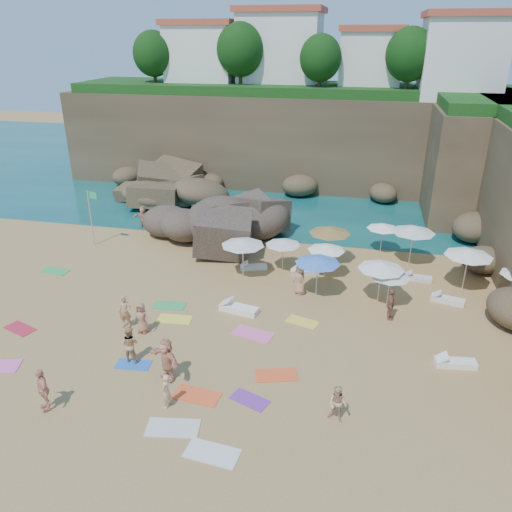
% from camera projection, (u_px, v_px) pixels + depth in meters
% --- Properties ---
extents(ground, '(120.00, 120.00, 0.00)m').
position_uv_depth(ground, '(205.00, 312.00, 25.29)').
color(ground, tan).
rests_on(ground, ground).
extents(seawater, '(120.00, 120.00, 0.00)m').
position_uv_depth(seawater, '(293.00, 168.00, 52.00)').
color(seawater, '#0C4751').
rests_on(seawater, ground).
extents(cliff_back, '(44.00, 8.00, 8.00)m').
position_uv_depth(cliff_back, '(308.00, 140.00, 45.52)').
color(cliff_back, brown).
rests_on(cliff_back, ground).
extents(cliff_corner, '(10.00, 12.00, 8.00)m').
position_uv_depth(cliff_corner, '(495.00, 160.00, 38.13)').
color(cliff_corner, brown).
rests_on(cliff_corner, ground).
extents(rock_promontory, '(12.00, 7.00, 2.00)m').
position_uv_depth(rock_promontory, '(138.00, 202.00, 41.69)').
color(rock_promontory, brown).
rests_on(rock_promontory, ground).
extents(clifftop_buildings, '(28.48, 9.48, 7.00)m').
position_uv_depth(clifftop_buildings, '(323.00, 54.00, 43.06)').
color(clifftop_buildings, white).
rests_on(clifftop_buildings, cliff_back).
extents(clifftop_trees, '(35.60, 23.82, 4.40)m').
position_uv_depth(clifftop_trees, '(340.00, 57.00, 37.11)').
color(clifftop_trees, '#11380F').
rests_on(clifftop_trees, ground).
extents(marina_masts, '(3.10, 0.10, 6.00)m').
position_uv_depth(marina_masts, '(143.00, 133.00, 54.00)').
color(marina_masts, white).
rests_on(marina_masts, ground).
extents(rock_outcrop, '(9.24, 8.12, 3.08)m').
position_uv_depth(rock_outcrop, '(210.00, 239.00, 34.13)').
color(rock_outcrop, brown).
rests_on(rock_outcrop, ground).
extents(flag_pole, '(0.73, 0.20, 3.76)m').
position_uv_depth(flag_pole, '(92.00, 211.00, 32.27)').
color(flag_pole, silver).
rests_on(flag_pole, ground).
extents(parasol_0, '(2.08, 2.08, 1.96)m').
position_uv_depth(parasol_0, '(283.00, 242.00, 29.01)').
color(parasol_0, silver).
rests_on(parasol_0, ground).
extents(parasol_1, '(2.03, 2.03, 1.92)m').
position_uv_depth(parasol_1, '(383.00, 226.00, 31.50)').
color(parasol_1, silver).
rests_on(parasol_1, ground).
extents(parasol_2, '(2.14, 2.14, 2.03)m').
position_uv_depth(parasol_2, '(326.00, 248.00, 28.15)').
color(parasol_2, silver).
rests_on(parasol_2, ground).
extents(parasol_3, '(2.60, 2.60, 2.46)m').
position_uv_depth(parasol_3, '(414.00, 229.00, 29.65)').
color(parasol_3, silver).
rests_on(parasol_3, ground).
extents(parasol_4, '(1.97, 1.97, 1.86)m').
position_uv_depth(parasol_4, '(469.00, 252.00, 27.91)').
color(parasol_4, silver).
rests_on(parasol_4, ground).
extents(parasol_5, '(2.41, 2.41, 2.28)m').
position_uv_depth(parasol_5, '(381.00, 266.00, 25.42)').
color(parasol_5, silver).
rests_on(parasol_5, ground).
extents(parasol_6, '(2.50, 2.50, 2.36)m').
position_uv_depth(parasol_6, '(330.00, 230.00, 29.76)').
color(parasol_6, silver).
rests_on(parasol_6, ground).
extents(parasol_7, '(2.56, 2.56, 2.42)m').
position_uv_depth(parasol_7, '(469.00, 253.00, 26.61)').
color(parasol_7, silver).
rests_on(parasol_7, ground).
extents(parasol_9, '(2.49, 2.49, 2.35)m').
position_uv_depth(parasol_9, '(243.00, 242.00, 28.10)').
color(parasol_9, silver).
rests_on(parasol_9, ground).
extents(parasol_10, '(2.42, 2.42, 2.29)m').
position_uv_depth(parasol_10, '(318.00, 260.00, 26.04)').
color(parasol_10, silver).
rests_on(parasol_10, ground).
extents(parasol_11, '(2.07, 2.07, 1.96)m').
position_uv_depth(parasol_11, '(390.00, 274.00, 25.21)').
color(parasol_11, silver).
rests_on(parasol_11, ground).
extents(lounger_0, '(1.66, 0.99, 0.25)m').
position_uv_depth(lounger_0, '(254.00, 267.00, 29.83)').
color(lounger_0, silver).
rests_on(lounger_0, ground).
extents(lounger_1, '(1.59, 0.65, 0.24)m').
position_uv_depth(lounger_1, '(418.00, 278.00, 28.53)').
color(lounger_1, silver).
rests_on(lounger_1, ground).
extents(lounger_2, '(1.71, 1.02, 0.25)m').
position_uv_depth(lounger_2, '(305.00, 272.00, 29.26)').
color(lounger_2, silver).
rests_on(lounger_2, ground).
extents(lounger_3, '(2.08, 1.06, 0.31)m').
position_uv_depth(lounger_3, '(239.00, 309.00, 25.28)').
color(lounger_3, white).
rests_on(lounger_3, ground).
extents(lounger_4, '(1.76, 0.95, 0.26)m').
position_uv_depth(lounger_4, '(448.00, 300.00, 26.17)').
color(lounger_4, silver).
rests_on(lounger_4, ground).
extents(lounger_5, '(1.75, 0.76, 0.26)m').
position_uv_depth(lounger_5, '(456.00, 363.00, 21.19)').
color(lounger_5, white).
rests_on(lounger_5, ground).
extents(towel_2, '(1.91, 1.10, 0.03)m').
position_uv_depth(towel_2, '(197.00, 395.00, 19.48)').
color(towel_2, '#FA5927').
rests_on(towel_2, ground).
extents(towel_3, '(1.73, 0.96, 0.03)m').
position_uv_depth(towel_3, '(169.00, 305.00, 25.87)').
color(towel_3, green).
rests_on(towel_3, ground).
extents(towel_4, '(1.73, 0.97, 0.03)m').
position_uv_depth(towel_4, '(175.00, 319.00, 24.65)').
color(towel_4, '#F5ED40').
rests_on(towel_4, ground).
extents(towel_5, '(2.03, 1.25, 0.03)m').
position_uv_depth(towel_5, '(173.00, 428.00, 17.88)').
color(towel_5, silver).
rests_on(towel_5, ground).
extents(towel_6, '(1.66, 1.24, 0.03)m').
position_uv_depth(towel_6, '(250.00, 400.00, 19.25)').
color(towel_6, purple).
rests_on(towel_6, ground).
extents(towel_7, '(1.73, 1.26, 0.03)m').
position_uv_depth(towel_7, '(20.00, 329.00, 23.86)').
color(towel_7, red).
rests_on(towel_7, ground).
extents(towel_8, '(1.54, 0.86, 0.03)m').
position_uv_depth(towel_8, '(133.00, 364.00, 21.29)').
color(towel_8, blue).
rests_on(towel_8, ground).
extents(towel_9, '(2.07, 1.36, 0.03)m').
position_uv_depth(towel_9, '(253.00, 334.00, 23.45)').
color(towel_9, pink).
rests_on(towel_9, ground).
extents(towel_10, '(1.92, 1.33, 0.03)m').
position_uv_depth(towel_10, '(276.00, 375.00, 20.63)').
color(towel_10, '#F85427').
rests_on(towel_10, ground).
extents(towel_11, '(1.72, 1.00, 0.03)m').
position_uv_depth(towel_11, '(55.00, 271.00, 29.60)').
color(towel_11, green).
rests_on(towel_11, ground).
extents(towel_12, '(1.70, 1.20, 0.03)m').
position_uv_depth(towel_12, '(302.00, 322.00, 24.42)').
color(towel_12, yellow).
rests_on(towel_12, ground).
extents(towel_13, '(1.92, 1.10, 0.03)m').
position_uv_depth(towel_13, '(212.00, 453.00, 16.81)').
color(towel_13, silver).
rests_on(towel_13, ground).
extents(person_stand_1, '(0.87, 0.70, 1.67)m').
position_uv_depth(person_stand_1, '(130.00, 344.00, 21.24)').
color(person_stand_1, tan).
rests_on(person_stand_1, ground).
extents(person_stand_2, '(1.08, 1.16, 1.75)m').
position_uv_depth(person_stand_2, '(242.00, 232.00, 32.95)').
color(person_stand_2, '#F7B18C').
rests_on(person_stand_2, ground).
extents(person_stand_3, '(0.43, 0.98, 1.65)m').
position_uv_depth(person_stand_3, '(391.00, 304.00, 24.35)').
color(person_stand_3, '#935A49').
rests_on(person_stand_3, ground).
extents(person_stand_4, '(0.92, 0.94, 1.74)m').
position_uv_depth(person_stand_4, '(300.00, 279.00, 26.74)').
color(person_stand_4, tan).
rests_on(person_stand_4, ground).
extents(person_stand_5, '(1.58, 0.71, 1.64)m').
position_uv_depth(person_stand_5, '(143.00, 217.00, 35.88)').
color(person_stand_5, tan).
rests_on(person_stand_5, ground).
extents(person_stand_6, '(0.38, 0.55, 1.44)m').
position_uv_depth(person_stand_6, '(166.00, 391.00, 18.65)').
color(person_stand_6, '#E6A783').
rests_on(person_stand_6, ground).
extents(person_lie_1, '(1.95, 1.99, 0.43)m').
position_uv_depth(person_lie_1, '(46.00, 404.00, 18.72)').
color(person_lie_1, '#EE9F87').
rests_on(person_lie_1, ground).
extents(person_lie_2, '(0.88, 1.59, 0.41)m').
position_uv_depth(person_lie_2, '(143.00, 328.00, 23.52)').
color(person_lie_2, '#A36C51').
rests_on(person_lie_2, ground).
extents(person_lie_3, '(2.45, 2.50, 0.50)m').
position_uv_depth(person_lie_3, '(168.00, 374.00, 20.34)').
color(person_lie_3, tan).
rests_on(person_lie_3, ground).
extents(person_lie_4, '(0.78, 1.70, 0.39)m').
position_uv_depth(person_lie_4, '(127.00, 324.00, 23.93)').
color(person_lie_4, tan).
rests_on(person_lie_4, ground).
extents(person_lie_5, '(1.11, 1.59, 0.55)m').
position_uv_depth(person_lie_5, '(337.00, 414.00, 18.14)').
color(person_lie_5, tan).
rests_on(person_lie_5, ground).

